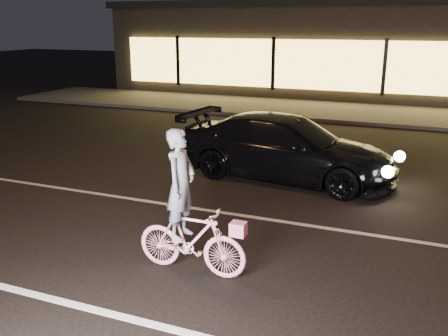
% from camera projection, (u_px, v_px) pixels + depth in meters
% --- Properties ---
extents(ground, '(90.00, 90.00, 0.00)m').
position_uv_depth(ground, '(272.00, 280.00, 6.64)').
color(ground, black).
rests_on(ground, ground).
extents(lane_stripe_far, '(60.00, 0.10, 0.01)m').
position_uv_depth(lane_stripe_far, '(306.00, 225.00, 8.42)').
color(lane_stripe_far, gray).
rests_on(lane_stripe_far, ground).
extents(sidewalk, '(30.00, 4.00, 0.12)m').
position_uv_depth(sidewalk, '(376.00, 114.00, 18.17)').
color(sidewalk, '#383533').
rests_on(sidewalk, ground).
extents(storefront, '(25.40, 8.42, 4.20)m').
position_uv_depth(storefront, '(394.00, 48.00, 22.88)').
color(storefront, black).
rests_on(storefront, ground).
extents(cyclist, '(1.58, 0.55, 1.99)m').
position_uv_depth(cyclist, '(188.00, 223.00, 6.67)').
color(cyclist, '#DD4379').
rests_on(cyclist, ground).
extents(sedan, '(4.88, 2.40, 1.37)m').
position_uv_depth(sedan, '(287.00, 148.00, 10.78)').
color(sedan, black).
rests_on(sedan, ground).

